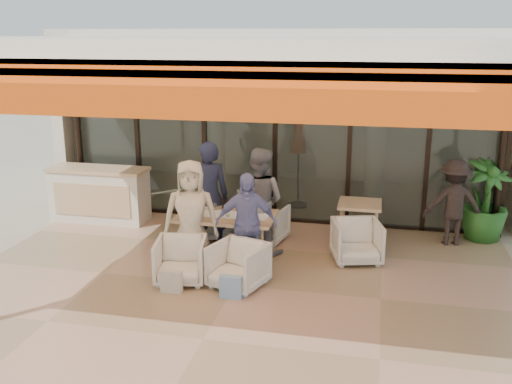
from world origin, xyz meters
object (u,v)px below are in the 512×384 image
chair_far_right (265,222)px  side_table (360,209)px  diner_navy (209,196)px  potted_palm (485,201)px  dining_table (226,218)px  standing_woman (454,203)px  chair_far_left (218,218)px  chair_near_left (181,259)px  host_counter (99,194)px  diner_cream (191,216)px  diner_grey (259,201)px  chair_near_right (238,264)px  side_chair (357,240)px  diner_periwinkle (246,224)px

chair_far_right → side_table: (1.57, 0.15, 0.29)m
diner_navy → potted_palm: (4.47, 1.35, -0.19)m
diner_navy → potted_palm: size_ratio=1.27×
dining_table → standing_woman: (3.51, 1.43, 0.05)m
dining_table → chair_far_right: dining_table is taller
chair_far_left → chair_near_left: (0.00, -1.90, 0.00)m
host_counter → standing_woman: bearing=0.9°
diner_navy → diner_cream: size_ratio=1.07×
diner_cream → potted_palm: bearing=13.8°
chair_far_right → diner_grey: (0.00, -0.50, 0.51)m
chair_near_right → chair_near_left: bearing=-161.3°
host_counter → chair_far_left: host_counter is taller
standing_woman → potted_palm: size_ratio=1.04×
host_counter → diner_cream: 3.03m
dining_table → diner_cream: (-0.41, -0.46, 0.15)m
chair_near_left → potted_palm: 5.26m
dining_table → chair_near_right: size_ratio=2.11×
diner_cream → side_chair: size_ratio=2.29×
diner_periwinkle → dining_table: bearing=122.0°
dining_table → chair_far_right: 1.09m
chair_far_right → diner_periwinkle: diner_periwinkle is taller
chair_near_right → potted_palm: potted_palm is taller
chair_near_left → dining_table: bearing=55.4°
dining_table → diner_periwinkle: size_ratio=0.98×
potted_palm → chair_far_left: bearing=-169.3°
diner_periwinkle → side_chair: (1.57, 0.80, -0.40)m
dining_table → chair_far_right: (0.43, 0.94, -0.34)m
diner_periwinkle → potted_palm: diner_periwinkle is taller
dining_table → chair_far_left: (-0.41, 0.94, -0.33)m
diner_periwinkle → chair_near_right: bearing=-101.0°
dining_table → diner_grey: (0.43, 0.44, 0.18)m
standing_woman → side_chair: bearing=27.3°
chair_far_left → side_chair: (2.41, -0.60, 0.01)m
chair_near_right → diner_grey: diner_grey is taller
chair_near_left → diner_grey: bearing=47.9°
chair_near_right → diner_navy: 1.72m
diner_cream → potted_palm: diner_cream is taller
diner_periwinkle → chair_far_left: bearing=109.9°
host_counter → standing_woman: (6.34, 0.10, 0.20)m
potted_palm → diner_navy: bearing=-163.3°
side_table → chair_far_right: bearing=-174.7°
chair_far_right → side_chair: (1.57, -0.60, 0.02)m
potted_palm → chair_far_right: bearing=-166.9°
chair_near_left → chair_near_right: (0.84, 0.00, -0.00)m
chair_far_left → diner_navy: bearing=72.0°
chair_near_right → potted_palm: bearing=55.8°
chair_near_left → diner_navy: diner_navy is taller
host_counter → standing_woman: 6.35m
side_chair → diner_cream: bearing=-176.9°
chair_near_left → diner_grey: (0.84, 1.40, 0.51)m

